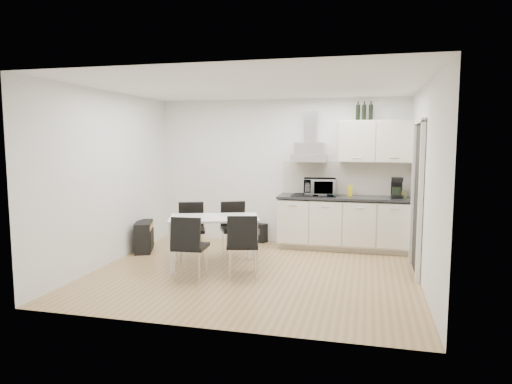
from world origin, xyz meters
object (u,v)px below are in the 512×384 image
dining_table (214,223)px  floor_speaker (261,233)px  kitchenette (346,201)px  guitar_amp (144,236)px  chair_near_left (191,247)px  chair_near_right (243,246)px  chair_far_right (235,230)px  chair_far_left (191,231)px

dining_table → floor_speaker: dining_table is taller
kitchenette → guitar_amp: size_ratio=3.84×
chair_near_left → chair_near_right: bearing=19.2°
kitchenette → dining_table: kitchenette is taller
kitchenette → chair_near_left: 3.00m
kitchenette → chair_far_right: bearing=-150.3°
kitchenette → chair_far_left: bearing=-152.9°
chair_far_right → chair_near_left: same height
guitar_amp → chair_far_right: bearing=-20.7°
chair_far_right → chair_near_right: (0.41, -1.01, 0.00)m
kitchenette → chair_near_left: kitchenette is taller
chair_far_left → chair_near_left: size_ratio=1.00×
dining_table → floor_speaker: 1.85m
chair_near_left → guitar_amp: 1.87m
chair_near_right → guitar_amp: bearing=139.1°
chair_near_left → chair_near_right: same height
chair_far_right → kitchenette: bearing=-177.1°
chair_far_right → guitar_amp: bearing=-26.6°
chair_near_left → guitar_amp: (-1.36, 1.28, -0.19)m
kitchenette → floor_speaker: size_ratio=7.44×
floor_speaker → chair_far_left: bearing=-105.1°
chair_far_right → chair_near_right: size_ratio=1.00×
chair_far_right → chair_near_left: bearing=52.5°
chair_far_right → floor_speaker: chair_far_right is taller
dining_table → chair_near_right: 0.70m
chair_far_left → chair_near_right: size_ratio=1.00×
guitar_amp → floor_speaker: size_ratio=1.94×
kitchenette → chair_far_right: kitchenette is taller
chair_near_left → chair_near_right: (0.65, 0.27, 0.00)m
dining_table → chair_near_left: 0.70m
guitar_amp → floor_speaker: (1.76, 1.14, -0.08)m
chair_near_right → floor_speaker: chair_near_right is taller
dining_table → chair_far_left: (-0.51, 0.39, -0.22)m
kitchenette → chair_far_left: 2.67m
chair_far_right → guitar_amp: 1.61m
kitchenette → floor_speaker: kitchenette is taller
kitchenette → dining_table: bearing=-139.0°
chair_near_right → chair_far_left: bearing=129.4°
floor_speaker → chair_near_right: bearing=-67.9°
dining_table → chair_far_left: bearing=124.1°
kitchenette → chair_far_right: 1.99m
chair_far_left → chair_near_left: (0.41, -1.05, 0.00)m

